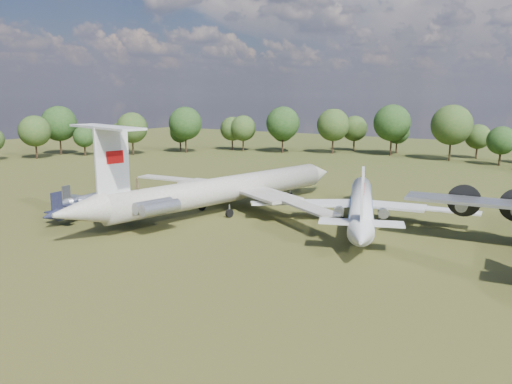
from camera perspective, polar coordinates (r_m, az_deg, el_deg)
The scene contains 6 objects.
ground at distance 72.93m, azimuth -3.93°, elevation -2.95°, with size 300.00×300.00×0.00m, color #2C4416.
il62_airliner at distance 76.07m, azimuth -3.46°, elevation -0.26°, with size 42.63×55.41×5.43m, color silver, non-canonical shape.
tu104_jet at distance 70.73m, azimuth 11.91°, elevation -1.89°, with size 30.99×41.32×4.13m, color silver, non-canonical shape.
small_prop_west at distance 76.10m, azimuth -18.71°, elevation -2.00°, with size 11.98×16.34×2.40m, color black, non-canonical shape.
small_prop_northwest at distance 83.92m, azimuth -18.47°, elevation -0.91°, with size 10.44×14.23×2.09m, color #9FA2A7, non-canonical shape.
person_on_il62 at distance 66.61m, azimuth -13.41°, elevation 0.93°, with size 0.60×0.39×1.64m, color #96754C.
Camera 1 is at (42.90, -56.29, 17.62)m, focal length 35.00 mm.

